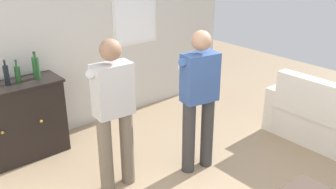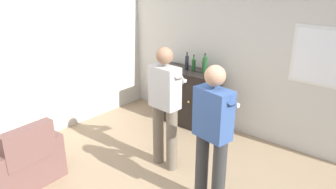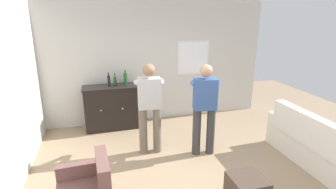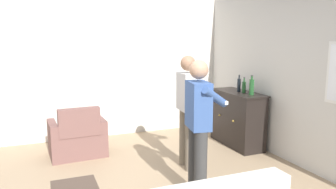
% 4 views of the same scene
% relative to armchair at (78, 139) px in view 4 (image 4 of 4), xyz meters
% --- Properties ---
extents(wall_back_with_window, '(5.20, 0.15, 2.80)m').
position_rel_armchair_xyz_m(wall_back_with_window, '(1.65, 3.12, 1.11)').
color(wall_back_with_window, beige).
rests_on(wall_back_with_window, ground).
extents(wall_side_left, '(0.12, 5.20, 2.80)m').
position_rel_armchair_xyz_m(wall_side_left, '(-1.03, 0.46, 1.11)').
color(wall_side_left, silver).
rests_on(wall_side_left, ground).
extents(armchair, '(0.69, 0.91, 0.85)m').
position_rel_armchair_xyz_m(armchair, '(0.00, 0.00, 0.00)').
color(armchair, brown).
rests_on(armchair, ground).
extents(sideboard_cabinet, '(1.18, 0.49, 0.98)m').
position_rel_armchair_xyz_m(sideboard_cabinet, '(0.48, 2.76, 0.20)').
color(sideboard_cabinet, black).
rests_on(sideboard_cabinet, ground).
extents(bottle_wine_green, '(0.06, 0.06, 0.30)m').
position_rel_armchair_xyz_m(bottle_wine_green, '(0.47, 2.78, 0.82)').
color(bottle_wine_green, black).
rests_on(bottle_wine_green, sideboard_cabinet).
extents(bottle_liquor_amber, '(0.07, 0.07, 0.27)m').
position_rel_armchair_xyz_m(bottle_liquor_amber, '(0.60, 2.79, 0.80)').
color(bottle_liquor_amber, '#1E4C23').
rests_on(bottle_liquor_amber, sideboard_cabinet).
extents(bottle_spirits_clear, '(0.08, 0.08, 0.33)m').
position_rel_armchair_xyz_m(bottle_spirits_clear, '(0.83, 2.79, 0.83)').
color(bottle_spirits_clear, '#1E4C23').
rests_on(bottle_spirits_clear, sideboard_cabinet).
extents(person_standing_left, '(0.56, 0.49, 1.68)m').
position_rel_armchair_xyz_m(person_standing_left, '(1.10, 1.48, 0.65)').
color(person_standing_left, '#6B6051').
rests_on(person_standing_left, ground).
extents(person_standing_right, '(0.55, 0.51, 1.68)m').
position_rel_armchair_xyz_m(person_standing_right, '(2.04, 1.18, 0.65)').
color(person_standing_right, '#383838').
rests_on(person_standing_right, ground).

